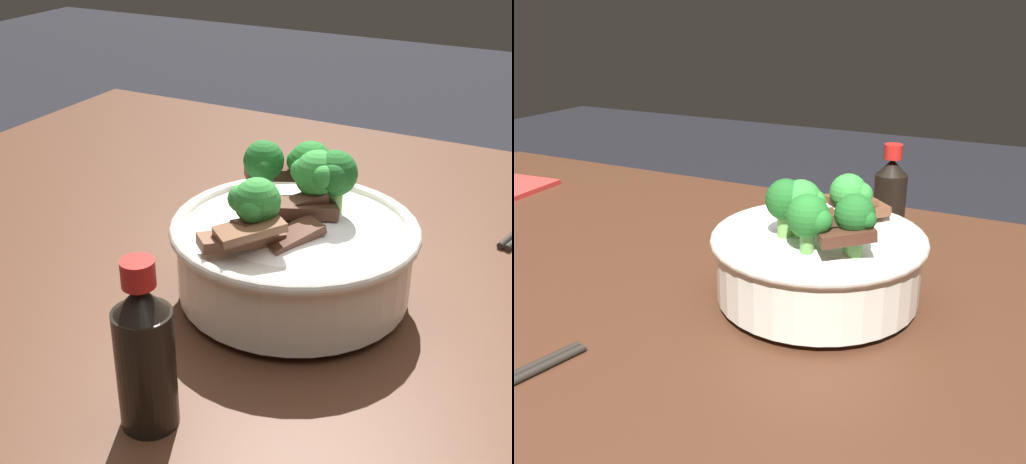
% 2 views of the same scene
% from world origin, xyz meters
% --- Properties ---
extents(dining_table, '(1.40, 0.82, 0.84)m').
position_xyz_m(dining_table, '(0.00, 0.00, 0.72)').
color(dining_table, '#472819').
rests_on(dining_table, ground).
extents(rice_bowl, '(0.22, 0.22, 0.13)m').
position_xyz_m(rice_bowl, '(0.12, 0.07, 0.89)').
color(rice_bowl, silver).
rests_on(rice_bowl, dining_table).
extents(soy_sauce_bottle, '(0.04, 0.04, 0.13)m').
position_xyz_m(soy_sauce_bottle, '(0.14, 0.26, 0.89)').
color(soy_sauce_bottle, black).
rests_on(soy_sauce_bottle, dining_table).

